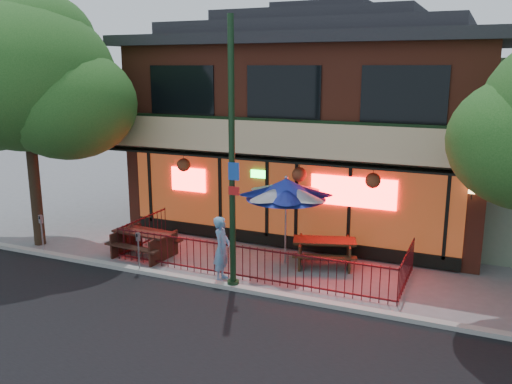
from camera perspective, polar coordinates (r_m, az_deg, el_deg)
ground at (r=15.03m, az=-1.73°, el=-9.48°), size 80.00×80.00×0.00m
curb at (r=14.59m, az=-2.59°, el=-9.94°), size 80.00×0.25×0.12m
restaurant_building at (r=20.59m, az=6.82°, el=8.42°), size 12.96×9.49×8.05m
patio_fence at (r=15.23m, az=-0.93°, el=-6.62°), size 8.44×2.62×1.00m
street_light at (r=13.77m, az=-2.53°, el=2.12°), size 0.43×0.32×7.00m
street_tree_left at (r=18.64m, az=-22.95°, el=11.79°), size 5.60×5.60×8.05m
picnic_table_left at (r=17.15m, az=-11.68°, el=-4.95°), size 2.01×1.60×0.82m
picnic_table_right at (r=16.23m, az=7.21°, el=-5.90°), size 2.17×1.88×0.78m
patio_umbrella at (r=15.81m, az=3.19°, el=0.35°), size 2.34×2.34×2.68m
pedestrian at (r=14.90m, az=-3.62°, el=-5.98°), size 0.53×0.72×1.81m
parking_meter_near at (r=15.80m, az=-12.28°, el=-5.53°), size 0.13×0.12×1.18m
parking_meter_far at (r=18.19m, az=-21.64°, el=-3.51°), size 0.13×0.12×1.27m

